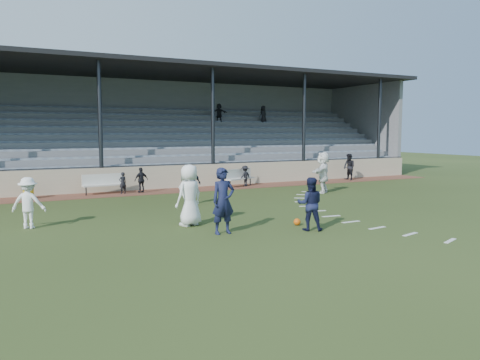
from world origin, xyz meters
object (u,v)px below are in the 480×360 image
object	(u,v)px
trash_bin	(28,191)
football	(297,222)
official	(349,167)
bench_left	(104,182)
player_white_lead	(190,195)
player_navy_lead	(223,201)
bench_right	(239,176)

from	to	relation	value
trash_bin	football	bearing A→B (deg)	-54.39
official	bench_left	bearing A→B (deg)	-91.59
football	player_white_lead	bearing A→B (deg)	153.46
player_navy_lead	player_white_lead	bearing A→B (deg)	104.40
bench_right	official	world-z (taller)	official
football	player_navy_lead	size ratio (longest dim) A/B	0.12
official	trash_bin	bearing A→B (deg)	-90.83
bench_left	official	size ratio (longest dim) A/B	1.26
football	official	distance (m)	14.66
player_white_lead	official	xyz separation A→B (m)	(13.66, 8.57, -0.15)
bench_left	player_navy_lead	world-z (taller)	player_navy_lead
bench_left	player_navy_lead	xyz separation A→B (m)	(1.42, -10.44, 0.39)
bench_left	bench_right	size ratio (longest dim) A/B	1.02
bench_right	player_white_lead	distance (m)	10.65
football	player_navy_lead	bearing A→B (deg)	-178.97
bench_left	official	distance (m)	14.64
trash_bin	player_navy_lead	size ratio (longest dim) A/B	0.37
player_white_lead	player_navy_lead	xyz separation A→B (m)	(0.44, -1.57, -0.00)
bench_left	trash_bin	xyz separation A→B (m)	(-3.29, -0.17, -0.20)
player_navy_lead	trash_bin	bearing A→B (deg)	113.27
bench_left	player_white_lead	bearing A→B (deg)	-89.52
player_white_lead	trash_bin	bearing A→B (deg)	-84.60
bench_left	trash_bin	size ratio (longest dim) A/B	2.82
trash_bin	bench_left	bearing A→B (deg)	2.98
trash_bin	bench_right	bearing A→B (deg)	-0.15
bench_left	bench_right	xyz separation A→B (m)	(7.15, -0.20, 0.00)
trash_bin	player_white_lead	size ratio (longest dim) A/B	0.37
trash_bin	football	xyz separation A→B (m)	(7.32, -10.23, -0.27)
football	bench_right	bearing A→B (deg)	73.01
bench_left	player_white_lead	xyz separation A→B (m)	(0.98, -8.87, 0.39)
bench_left	trash_bin	distance (m)	3.30
bench_left	player_navy_lead	distance (m)	10.55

